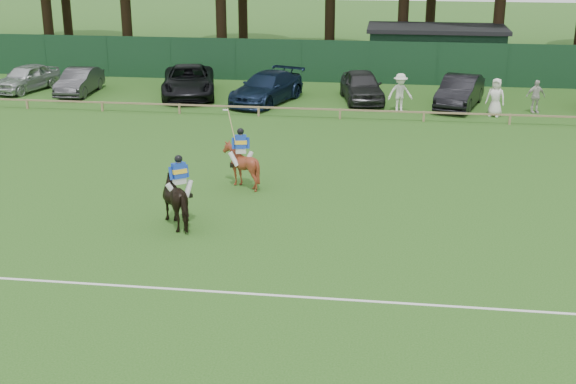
% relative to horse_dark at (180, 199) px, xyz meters
% --- Properties ---
extents(ground, '(160.00, 160.00, 0.00)m').
position_rel_horse_dark_xyz_m(ground, '(2.94, -3.44, -0.87)').
color(ground, '#1E4C14').
rests_on(ground, ground).
extents(horse_dark, '(1.99, 2.20, 1.74)m').
position_rel_horse_dark_xyz_m(horse_dark, '(0.00, 0.00, 0.00)').
color(horse_dark, black).
rests_on(horse_dark, ground).
extents(horse_chestnut, '(1.57, 1.69, 1.58)m').
position_rel_horse_dark_xyz_m(horse_chestnut, '(1.15, 3.94, -0.08)').
color(horse_chestnut, maroon).
rests_on(horse_chestnut, ground).
extents(sedan_silver, '(2.85, 4.69, 1.49)m').
position_rel_horse_dark_xyz_m(sedan_silver, '(-14.09, 18.82, -0.12)').
color(sedan_silver, '#B8BBBE').
rests_on(sedan_silver, ground).
extents(sedan_grey, '(1.66, 4.35, 1.42)m').
position_rel_horse_dark_xyz_m(sedan_grey, '(-10.78, 18.36, -0.16)').
color(sedan_grey, '#323235').
rests_on(sedan_grey, ground).
extents(suv_black, '(4.05, 6.42, 1.65)m').
position_rel_horse_dark_xyz_m(suv_black, '(-4.64, 18.61, -0.04)').
color(suv_black, black).
rests_on(suv_black, ground).
extents(sedan_navy, '(3.89, 5.84, 1.57)m').
position_rel_horse_dark_xyz_m(sedan_navy, '(-0.16, 17.66, -0.08)').
color(sedan_navy, '#111E37').
rests_on(sedan_navy, ground).
extents(hatch_grey, '(2.84, 5.04, 1.62)m').
position_rel_horse_dark_xyz_m(hatch_grey, '(4.78, 18.70, -0.06)').
color(hatch_grey, '#2A2A2C').
rests_on(hatch_grey, ground).
extents(estate_black, '(2.94, 5.15, 1.60)m').
position_rel_horse_dark_xyz_m(estate_black, '(9.83, 17.96, -0.07)').
color(estate_black, black).
rests_on(estate_black, ground).
extents(spectator_left, '(1.40, 1.05, 1.94)m').
position_rel_horse_dark_xyz_m(spectator_left, '(6.79, 16.47, 0.10)').
color(spectator_left, silver).
rests_on(spectator_left, ground).
extents(spectator_mid, '(1.04, 0.63, 1.66)m').
position_rel_horse_dark_xyz_m(spectator_mid, '(13.47, 17.15, -0.04)').
color(spectator_mid, beige).
rests_on(spectator_mid, ground).
extents(spectator_right, '(1.07, 0.90, 1.87)m').
position_rel_horse_dark_xyz_m(spectator_right, '(11.41, 16.14, 0.07)').
color(spectator_right, silver).
rests_on(spectator_right, ground).
extents(rider_dark, '(0.82, 0.69, 1.41)m').
position_rel_horse_dark_xyz_m(rider_dark, '(0.01, -0.01, 0.77)').
color(rider_dark, silver).
rests_on(rider_dark, ground).
extents(rider_chestnut, '(0.97, 0.51, 2.05)m').
position_rel_horse_dark_xyz_m(rider_chestnut, '(1.15, 3.93, 0.65)').
color(rider_chestnut, silver).
rests_on(rider_chestnut, ground).
extents(pitch_lines, '(60.00, 5.10, 0.01)m').
position_rel_horse_dark_xyz_m(pitch_lines, '(2.94, -6.94, -0.86)').
color(pitch_lines, silver).
rests_on(pitch_lines, ground).
extents(pitch_rail, '(62.10, 0.10, 0.50)m').
position_rel_horse_dark_xyz_m(pitch_rail, '(2.94, 14.56, -0.42)').
color(pitch_rail, '#997F5B').
rests_on(pitch_rail, ground).
extents(perimeter_fence, '(92.08, 0.08, 2.50)m').
position_rel_horse_dark_xyz_m(perimeter_fence, '(2.94, 23.56, 0.38)').
color(perimeter_fence, '#14351E').
rests_on(perimeter_fence, ground).
extents(utility_shed, '(8.40, 4.40, 3.04)m').
position_rel_horse_dark_xyz_m(utility_shed, '(8.94, 26.56, 0.67)').
color(utility_shed, '#14331E').
rests_on(utility_shed, ground).
extents(tree_row, '(96.00, 12.00, 21.00)m').
position_rel_horse_dark_xyz_m(tree_row, '(4.94, 31.56, -0.87)').
color(tree_row, '#26561C').
rests_on(tree_row, ground).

